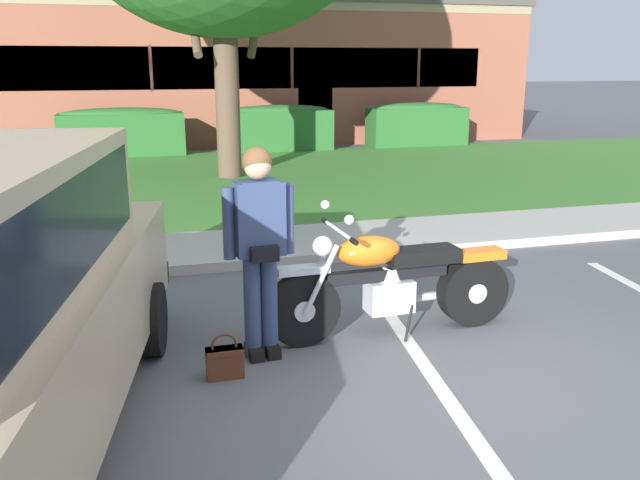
# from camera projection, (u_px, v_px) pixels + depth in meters

# --- Properties ---
(ground_plane) EXTENTS (140.00, 140.00, 0.00)m
(ground_plane) POSITION_uv_depth(u_px,v_px,m) (461.00, 383.00, 5.04)
(ground_plane) COLOR #565659
(curb_strip) EXTENTS (60.00, 0.20, 0.12)m
(curb_strip) POSITION_uv_depth(u_px,v_px,m) (332.00, 256.00, 8.11)
(curb_strip) COLOR #ADA89E
(curb_strip) RESTS_ON ground
(concrete_walk) EXTENTS (60.00, 1.50, 0.08)m
(concrete_walk) POSITION_uv_depth(u_px,v_px,m) (314.00, 240.00, 8.91)
(concrete_walk) COLOR #ADA89E
(concrete_walk) RESTS_ON ground
(grass_lawn) EXTENTS (60.00, 8.49, 0.06)m
(grass_lawn) POSITION_uv_depth(u_px,v_px,m) (248.00, 180.00, 13.56)
(grass_lawn) COLOR #3D752D
(grass_lawn) RESTS_ON ground
(stall_stripe_0) EXTENTS (0.67, 4.38, 0.01)m
(stall_stripe_0) POSITION_uv_depth(u_px,v_px,m) (37.00, 426.00, 4.44)
(stall_stripe_0) COLOR silver
(stall_stripe_0) RESTS_ON ground
(stall_stripe_1) EXTENTS (0.67, 4.38, 0.01)m
(stall_stripe_1) POSITION_uv_depth(u_px,v_px,m) (430.00, 373.00, 5.18)
(stall_stripe_1) COLOR silver
(stall_stripe_1) RESTS_ON ground
(motorcycle) EXTENTS (2.24, 0.82, 1.18)m
(motorcycle) POSITION_uv_depth(u_px,v_px,m) (401.00, 281.00, 5.85)
(motorcycle) COLOR black
(motorcycle) RESTS_ON ground
(rider_person) EXTENTS (0.57, 0.32, 1.70)m
(rider_person) POSITION_uv_depth(u_px,v_px,m) (259.00, 238.00, 5.25)
(rider_person) COLOR black
(rider_person) RESTS_ON ground
(handbag) EXTENTS (0.28, 0.13, 0.36)m
(handbag) POSITION_uv_depth(u_px,v_px,m) (225.00, 360.00, 5.09)
(handbag) COLOR #562D19
(handbag) RESTS_ON ground
(hedge_left) EXTENTS (3.02, 0.90, 1.24)m
(hedge_left) POSITION_uv_depth(u_px,v_px,m) (122.00, 132.00, 16.72)
(hedge_left) COLOR #286028
(hedge_left) RESTS_ON ground
(hedge_center_left) EXTENTS (2.82, 0.90, 1.24)m
(hedge_center_left) POSITION_uv_depth(u_px,v_px,m) (278.00, 127.00, 17.77)
(hedge_center_left) COLOR #286028
(hedge_center_left) RESTS_ON ground
(hedge_center_right) EXTENTS (2.76, 0.90, 1.24)m
(hedge_center_right) POSITION_uv_depth(u_px,v_px,m) (417.00, 124.00, 18.81)
(hedge_center_right) COLOR #286028
(hedge_center_right) RESTS_ON ground
(brick_building) EXTENTS (22.52, 11.16, 4.14)m
(brick_building) POSITION_uv_depth(u_px,v_px,m) (145.00, 70.00, 22.72)
(brick_building) COLOR #93513D
(brick_building) RESTS_ON ground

